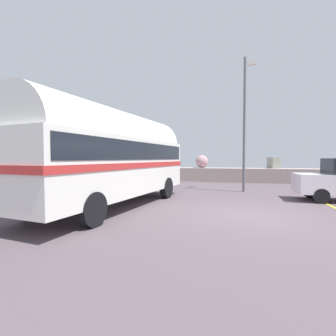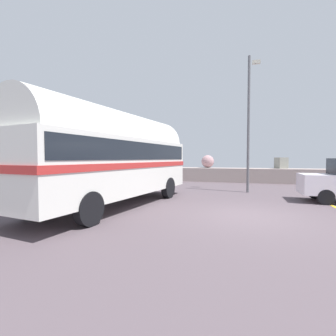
% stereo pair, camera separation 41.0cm
% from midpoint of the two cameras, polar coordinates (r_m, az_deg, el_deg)
% --- Properties ---
extents(ground, '(32.00, 26.00, 0.02)m').
position_cam_midpoint_polar(ground, '(8.46, 19.96, -10.63)').
color(ground, '#53474D').
extents(breakwater, '(31.36, 1.82, 2.23)m').
position_cam_midpoint_polar(breakwater, '(20.08, 17.52, -1.40)').
color(breakwater, gray).
rests_on(breakwater, ground).
extents(vintage_coach, '(3.64, 8.84, 3.70)m').
position_cam_midpoint_polar(vintage_coach, '(9.63, -11.25, 3.25)').
color(vintage_coach, black).
rests_on(vintage_coach, ground).
extents(lamp_post, '(0.69, 0.96, 7.38)m').
position_cam_midpoint_polar(lamp_post, '(14.26, 19.33, 11.13)').
color(lamp_post, '#5B5B60').
rests_on(lamp_post, ground).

